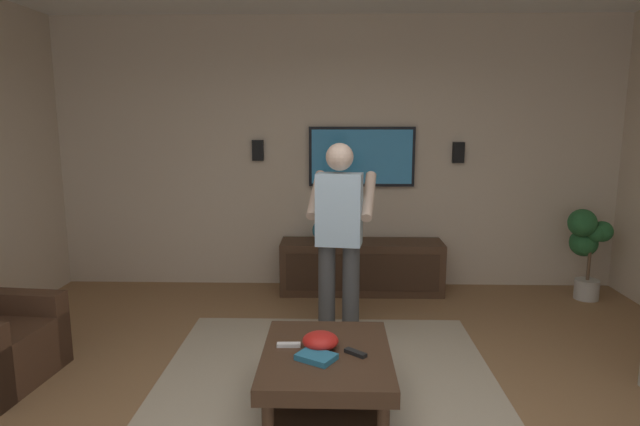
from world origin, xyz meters
TOP-DOWN VIEW (x-y plane):
  - wall_back_tv at (3.08, 0.00)m, footprint 0.10×6.23m
  - area_rug at (0.58, 0.07)m, footprint 2.68×2.39m
  - coffee_table at (0.38, 0.07)m, footprint 1.00×0.80m
  - media_console at (2.75, -0.27)m, footprint 0.45×1.70m
  - tv at (2.99, -0.27)m, footprint 0.05×1.13m
  - person_standing at (1.50, -0.02)m, footprint 0.59×0.59m
  - potted_plant_tall at (2.62, -2.55)m, footprint 0.37×0.45m
  - bowl at (0.42, 0.11)m, footprint 0.23×0.23m
  - remote_white at (0.44, 0.31)m, footprint 0.05×0.15m
  - remote_black at (0.34, -0.11)m, footprint 0.13×0.14m
  - book at (0.26, 0.13)m, footprint 0.25×0.27m
  - vase_round at (2.79, 0.15)m, footprint 0.22×0.22m
  - wall_speaker_left at (3.00, -1.29)m, footprint 0.06×0.12m
  - wall_speaker_right at (3.00, 0.85)m, footprint 0.06×0.12m

SIDE VIEW (x-z plane):
  - area_rug at x=0.58m, z-range 0.00..0.01m
  - media_console at x=2.75m, z-range 0.00..0.55m
  - coffee_table at x=0.38m, z-range 0.10..0.50m
  - remote_white at x=0.44m, z-range 0.40..0.42m
  - remote_black at x=0.34m, z-range 0.40..0.42m
  - book at x=0.26m, z-range 0.40..0.44m
  - bowl at x=0.42m, z-range 0.40..0.50m
  - potted_plant_tall at x=2.62m, z-range 0.12..1.06m
  - vase_round at x=2.79m, z-range 0.55..0.77m
  - person_standing at x=1.50m, z-range 0.11..1.75m
  - tv at x=2.99m, z-range 1.11..1.74m
  - wall_back_tv at x=3.08m, z-range 0.00..2.89m
  - wall_speaker_left at x=3.00m, z-range 1.36..1.58m
  - wall_speaker_right at x=3.00m, z-range 1.38..1.60m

